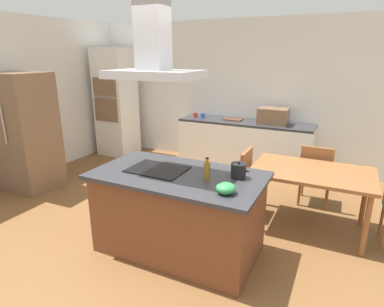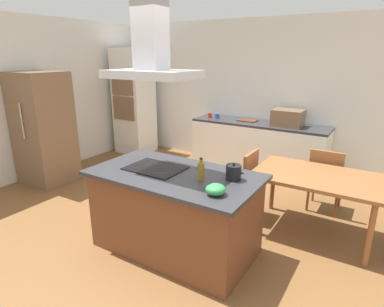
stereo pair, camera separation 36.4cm
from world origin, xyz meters
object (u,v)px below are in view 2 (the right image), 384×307
object	(u,v)px
mixing_bowl	(216,189)
refrigerator	(44,129)
olive_oil_bottle	(201,171)
cutting_board	(247,120)
dining_table	(317,182)
countertop_microwave	(288,118)
chair_at_left_end	(243,179)
wall_oven_stack	(134,102)
range_hood	(151,52)
coffee_mug_red	(210,115)
tea_kettle	(234,172)
cooktop	(155,168)
chair_facing_back_wall	(326,177)
coffee_mug_blue	(217,116)

from	to	relation	value
mixing_bowl	refrigerator	world-z (taller)	refrigerator
mixing_bowl	refrigerator	distance (m)	3.68
olive_oil_bottle	cutting_board	bearing A→B (deg)	104.13
refrigerator	dining_table	size ratio (longest dim) A/B	1.30
countertop_microwave	olive_oil_bottle	bearing A→B (deg)	-90.01
chair_at_left_end	wall_oven_stack	bearing A→B (deg)	154.76
range_hood	chair_at_left_end	bearing A→B (deg)	64.65
coffee_mug_red	olive_oil_bottle	bearing A→B (deg)	-62.60
chair_at_left_end	range_hood	size ratio (longest dim) A/B	0.99
tea_kettle	wall_oven_stack	distance (m)	4.29
cooktop	chair_facing_back_wall	size ratio (longest dim) A/B	0.67
wall_oven_stack	cooktop	bearing A→B (deg)	-44.95
refrigerator	cutting_board	bearing A→B (deg)	43.08
cooktop	tea_kettle	xyz separation A→B (m)	(0.85, 0.16, 0.07)
chair_at_left_end	dining_table	bearing A→B (deg)	-0.00
cooktop	chair_at_left_end	world-z (taller)	cooktop
olive_oil_bottle	chair_facing_back_wall	xyz separation A→B (m)	(0.87, 1.84, -0.49)
refrigerator	range_hood	distance (m)	3.02
refrigerator	dining_table	bearing A→B (deg)	8.41
coffee_mug_red	coffee_mug_blue	distance (m)	0.15
tea_kettle	refrigerator	xyz separation A→B (m)	(-3.58, 0.36, -0.07)
dining_table	chair_facing_back_wall	xyz separation A→B (m)	(0.00, 0.67, -0.16)
olive_oil_bottle	dining_table	world-z (taller)	olive_oil_bottle
countertop_microwave	wall_oven_stack	bearing A→B (deg)	-175.88
cooktop	refrigerator	xyz separation A→B (m)	(-2.73, 0.52, 0.00)
coffee_mug_blue	countertop_microwave	bearing A→B (deg)	0.97
coffee_mug_blue	wall_oven_stack	size ratio (longest dim) A/B	0.04
cutting_board	dining_table	xyz separation A→B (m)	(1.61, -1.79, -0.24)
tea_kettle	refrigerator	world-z (taller)	refrigerator
coffee_mug_red	refrigerator	distance (m)	2.96
dining_table	cutting_board	bearing A→B (deg)	132.03
olive_oil_bottle	chair_at_left_end	size ratio (longest dim) A/B	0.26
dining_table	range_hood	distance (m)	2.34
chair_at_left_end	countertop_microwave	bearing A→B (deg)	88.34
olive_oil_bottle	countertop_microwave	xyz separation A→B (m)	(0.00, 2.91, 0.04)
coffee_mug_red	range_hood	size ratio (longest dim) A/B	0.10
refrigerator	countertop_microwave	bearing A→B (deg)	35.36
coffee_mug_red	refrigerator	xyz separation A→B (m)	(-1.83, -2.32, -0.03)
olive_oil_bottle	chair_facing_back_wall	size ratio (longest dim) A/B	0.26
coffee_mug_red	wall_oven_stack	world-z (taller)	wall_oven_stack
chair_at_left_end	range_hood	xyz separation A→B (m)	(-0.54, -1.14, 1.59)
coffee_mug_blue	cutting_board	xyz separation A→B (m)	(0.59, 0.07, -0.04)
mixing_bowl	cutting_board	bearing A→B (deg)	107.80
refrigerator	tea_kettle	bearing A→B (deg)	-5.78
coffee_mug_blue	wall_oven_stack	bearing A→B (deg)	-173.66
tea_kettle	dining_table	xyz separation A→B (m)	(0.61, 0.98, -0.31)
wall_oven_stack	tea_kettle	bearing A→B (deg)	-35.40
olive_oil_bottle	wall_oven_stack	size ratio (longest dim) A/B	0.11
tea_kettle	countertop_microwave	xyz separation A→B (m)	(-0.26, 2.72, 0.06)
olive_oil_bottle	refrigerator	xyz separation A→B (m)	(-3.32, 0.56, -0.09)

